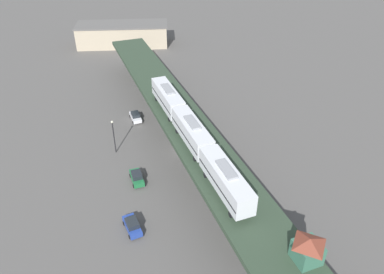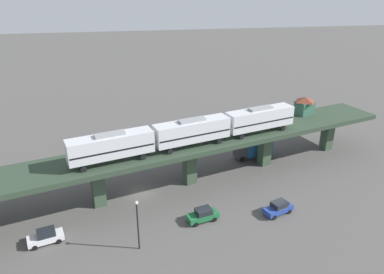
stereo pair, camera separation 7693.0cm
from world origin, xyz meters
name	(u,v)px [view 1 (the left image)]	position (x,y,z in m)	size (l,w,h in m)	color
ground_plane	(184,152)	(0.00, 0.00, 0.00)	(400.00, 400.00, 0.00)	#514F4C
elevated_viaduct	(183,124)	(0.05, -0.16, 6.23)	(32.94, 90.85, 7.24)	#2C3D2C
subway_train	(192,132)	(0.87, -8.29, 9.77)	(12.74, 36.57, 4.45)	silver
signal_hut	(308,249)	(11.48, -32.03, 9.03)	(3.97, 3.97, 3.40)	#33604C
street_car_green	(137,177)	(-8.58, -8.06, 0.94)	(2.81, 4.70, 1.89)	#1E6638
street_car_white	(135,116)	(-9.54, 12.62, 0.94)	(2.92, 4.72, 1.89)	silver
street_car_blue	(132,225)	(-8.88, -19.08, 0.94)	(3.21, 4.75, 1.89)	#233D93
delivery_truck	(259,226)	(9.35, -21.64, 1.76)	(3.19, 7.44, 3.20)	#333338
street_lamp	(114,134)	(-12.88, 1.00, 4.11)	(0.44, 0.44, 6.94)	black
warehouse_building	(123,34)	(-15.12, 60.94, 3.41)	(28.76, 10.76, 6.80)	tan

